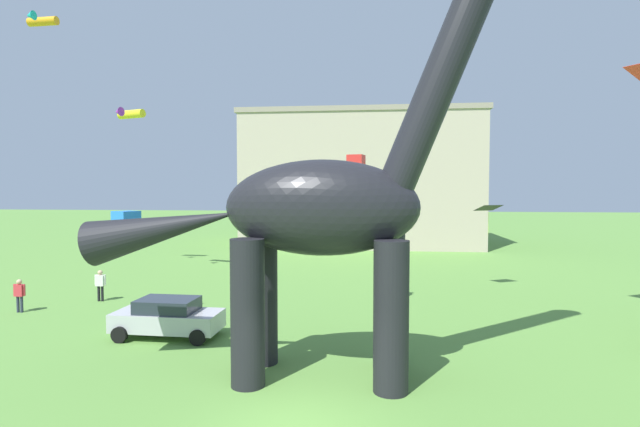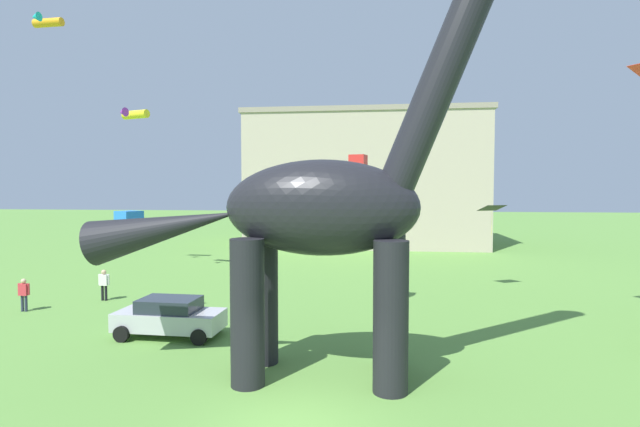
% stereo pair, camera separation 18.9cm
% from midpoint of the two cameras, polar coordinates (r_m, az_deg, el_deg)
% --- Properties ---
extents(ground_plane, '(240.00, 240.00, 0.00)m').
position_cam_midpoint_polar(ground_plane, '(13.17, -3.38, -23.67)').
color(ground_plane, '#5B8E3D').
extents(dinosaur_sculpture, '(14.06, 2.98, 14.70)m').
position_cam_midpoint_polar(dinosaur_sculpture, '(15.03, -0.43, 0.69)').
color(dinosaur_sculpture, black).
rests_on(dinosaur_sculpture, ground_plane).
extents(parked_sedan_left, '(4.25, 2.02, 1.55)m').
position_cam_midpoint_polar(parked_sedan_left, '(20.66, -17.69, -11.51)').
color(parked_sedan_left, '#B7B7BC').
rests_on(parked_sedan_left, ground_plane).
extents(person_photographer, '(0.60, 0.26, 1.59)m').
position_cam_midpoint_polar(person_photographer, '(27.56, -31.98, -7.86)').
color(person_photographer, '#2D3347').
rests_on(person_photographer, ground_plane).
extents(person_far_spectator, '(0.61, 0.27, 1.64)m').
position_cam_midpoint_polar(person_far_spectator, '(28.26, -24.57, -7.37)').
color(person_far_spectator, black).
rests_on(person_far_spectator, ground_plane).
extents(kite_high_left, '(1.23, 1.23, 1.31)m').
position_cam_midpoint_polar(kite_high_left, '(23.48, -22.00, -1.33)').
color(kite_high_left, '#287AE5').
extents(kite_drifting, '(0.88, 0.88, 1.04)m').
position_cam_midpoint_polar(kite_drifting, '(22.82, 4.01, 5.57)').
color(kite_drifting, red).
extents(kite_mid_left, '(2.08, 1.78, 0.60)m').
position_cam_midpoint_polar(kite_mid_left, '(39.15, -30.13, 19.04)').
color(kite_mid_left, orange).
extents(kite_apex, '(1.67, 1.49, 1.76)m').
position_cam_midpoint_polar(kite_apex, '(29.77, 18.99, 0.61)').
color(kite_apex, black).
extents(kite_mid_center, '(2.11, 2.02, 0.60)m').
position_cam_midpoint_polar(kite_mid_center, '(35.80, -21.69, 10.84)').
color(kite_mid_center, yellow).
extents(background_building_block, '(24.46, 12.18, 13.87)m').
position_cam_midpoint_polar(background_building_block, '(52.51, 4.74, 4.00)').
color(background_building_block, '#B7A893').
rests_on(background_building_block, ground_plane).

